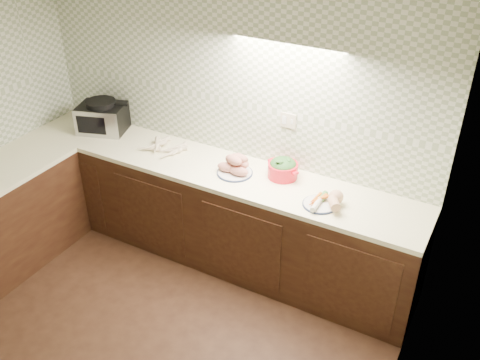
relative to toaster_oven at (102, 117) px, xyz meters
The scene contains 8 objects.
room 2.08m from the toaster_oven, 52.41° to the right, with size 3.60×3.60×2.60m.
counter 1.20m from the toaster_oven, 59.21° to the right, with size 3.60×3.60×0.90m.
toaster_oven is the anchor object (origin of this frame).
parsnip_pile 0.74m from the toaster_oven, ahead, with size 0.40×0.30×0.07m.
sweet_potato_plate 1.46m from the toaster_oven, ahead, with size 0.29×0.29×0.17m.
onion_bowl 1.43m from the toaster_oven, ahead, with size 0.15×0.15×0.11m.
dutch_oven 1.81m from the toaster_oven, ahead, with size 0.31×0.31×0.17m.
veg_plate 2.28m from the toaster_oven, ahead, with size 0.32×0.33×0.12m.
Camera 1 is at (2.06, -1.74, 3.12)m, focal length 40.00 mm.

